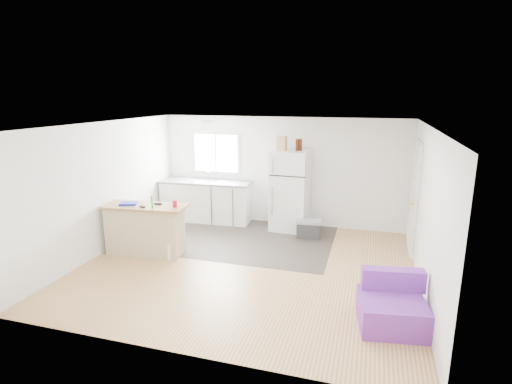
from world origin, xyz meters
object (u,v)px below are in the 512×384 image
blue_tray (128,203)px  cardboard_box (282,143)px  cleaner_jug (169,251)px  red_cup (175,204)px  kitchen_cabinets (206,200)px  refrigerator (290,190)px  bottle_right (301,145)px  mop (150,244)px  peninsula (145,229)px  cooler (308,228)px  purple_seat (392,307)px  bottle_left (297,145)px

blue_tray → cardboard_box: bearing=41.1°
cleaner_jug → red_cup: size_ratio=2.84×
kitchen_cabinets → refrigerator: refrigerator is taller
cardboard_box → bottle_right: cardboard_box is taller
refrigerator → mop: 3.14m
kitchen_cabinets → peninsula: 2.17m
cleaner_jug → bottle_right: size_ratio=1.36×
red_cup → bottle_right: size_ratio=0.48×
peninsula → mop: bearing=-44.7°
peninsula → cooler: 3.24m
peninsula → purple_seat: peninsula is taller
cooler → cardboard_box: 1.85m
kitchen_cabinets → red_cup: kitchen_cabinets is taller
cooler → kitchen_cabinets: bearing=163.0°
refrigerator → mop: refrigerator is taller
cleaner_jug → cardboard_box: cardboard_box is taller
blue_tray → kitchen_cabinets: bearing=75.3°
mop → bottle_left: 3.53m
blue_tray → refrigerator: bearing=39.9°
purple_seat → blue_tray: 4.77m
mop → cooler: bearing=12.9°
red_cup → bottle_right: bottle_right is taller
cooler → blue_tray: size_ratio=1.76×
peninsula → bottle_right: (2.47, 2.08, 1.39)m
cleaner_jug → cardboard_box: 3.19m
blue_tray → cardboard_box: size_ratio=1.00×
refrigerator → cardboard_box: cardboard_box is taller
purple_seat → cleaner_jug: size_ratio=2.65×
peninsula → refrigerator: 3.12m
peninsula → red_cup: (0.60, 0.05, 0.52)m
cooler → bottle_right: size_ratio=2.11×
red_cup → cooler: bearing=37.4°
bottle_left → cleaner_jug: bearing=-130.5°
blue_tray → cardboard_box: (2.37, 2.07, 0.94)m
blue_tray → bottle_left: bearing=37.8°
cooler → red_cup: 2.81m
purple_seat → cooler: bearing=109.2°
kitchen_cabinets → refrigerator: size_ratio=1.24×
cardboard_box → refrigerator: bearing=18.5°
kitchen_cabinets → cooler: bearing=-13.9°
kitchen_cabinets → cardboard_box: bearing=-6.8°
bottle_left → bottle_right: 0.07m
kitchen_cabinets → refrigerator: (1.98, -0.05, 0.39)m
kitchen_cabinets → red_cup: 2.18m
refrigerator → bottle_right: bearing=-4.6°
cleaner_jug → purple_seat: bearing=5.5°
kitchen_cabinets → cooler: 2.53m
kitchen_cabinets → blue_tray: bearing=-108.0°
mop → purple_seat: bearing=-36.9°
refrigerator → kitchen_cabinets: bearing=-178.7°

